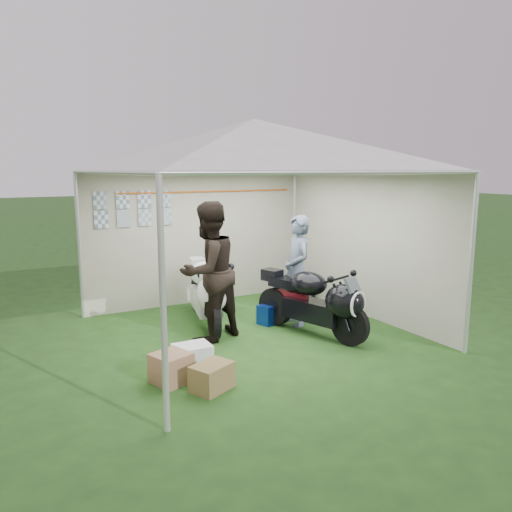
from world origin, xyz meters
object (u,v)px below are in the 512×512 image
(canopy_tent, at_px, (253,151))
(crate_1, at_px, (171,368))
(crate_3, at_px, (212,377))
(paddock_stand, at_px, (271,314))
(motorcycle_white, at_px, (206,290))
(crate_2, at_px, (178,369))
(crate_0, at_px, (192,356))
(person_dark_jacket, at_px, (209,271))
(person_blue_jacket, at_px, (297,271))
(motorcycle_black, at_px, (317,300))
(equipment_box, at_px, (300,286))

(canopy_tent, xyz_separation_m, crate_1, (-1.61, -1.06, -2.41))
(crate_3, bearing_deg, paddock_stand, 44.25)
(motorcycle_white, height_order, crate_2, motorcycle_white)
(motorcycle_white, bearing_deg, crate_3, -98.58)
(motorcycle_white, distance_m, paddock_stand, 1.06)
(crate_0, bearing_deg, crate_1, -143.16)
(paddock_stand, relative_size, person_dark_jacket, 0.21)
(person_dark_jacket, xyz_separation_m, crate_0, (-0.60, -0.86, -0.81))
(crate_1, relative_size, crate_2, 1.19)
(person_dark_jacket, bearing_deg, crate_1, 29.36)
(person_dark_jacket, height_order, person_blue_jacket, person_dark_jacket)
(paddock_stand, xyz_separation_m, crate_3, (-1.76, -1.71, -0.00))
(canopy_tent, relative_size, crate_2, 18.12)
(crate_0, bearing_deg, paddock_stand, 31.59)
(crate_3, bearing_deg, crate_2, 116.19)
(crate_0, height_order, crate_2, crate_0)
(paddock_stand, distance_m, person_blue_jacket, 0.79)
(motorcycle_white, distance_m, crate_3, 2.27)
(motorcycle_white, xyz_separation_m, motorcycle_black, (1.17, -1.18, -0.03))
(person_dark_jacket, xyz_separation_m, crate_1, (-0.96, -1.13, -0.79))
(equipment_box, height_order, crate_0, equipment_box)
(equipment_box, height_order, crate_1, equipment_box)
(person_blue_jacket, xyz_separation_m, equipment_box, (0.92, 1.26, -0.61))
(motorcycle_black, relative_size, person_dark_jacket, 0.97)
(person_blue_jacket, bearing_deg, crate_1, -52.34)
(canopy_tent, distance_m, person_blue_jacket, 1.91)
(motorcycle_black, height_order, equipment_box, motorcycle_black)
(paddock_stand, xyz_separation_m, equipment_box, (1.24, 1.03, 0.07))
(person_dark_jacket, bearing_deg, motorcycle_white, -130.16)
(person_dark_jacket, distance_m, crate_0, 1.33)
(crate_3, bearing_deg, equipment_box, 42.52)
(person_blue_jacket, xyz_separation_m, crate_1, (-2.40, -1.09, -0.66))
(crate_1, bearing_deg, crate_0, 36.84)
(motorcycle_white, relative_size, equipment_box, 4.45)
(canopy_tent, height_order, person_blue_jacket, canopy_tent)
(canopy_tent, height_order, crate_1, canopy_tent)
(person_blue_jacket, bearing_deg, motorcycle_black, 6.48)
(motorcycle_black, distance_m, paddock_stand, 0.94)
(canopy_tent, bearing_deg, equipment_box, 37.37)
(person_dark_jacket, relative_size, crate_1, 5.13)
(crate_0, height_order, crate_1, crate_1)
(person_dark_jacket, height_order, equipment_box, person_dark_jacket)
(equipment_box, distance_m, crate_3, 4.06)
(canopy_tent, distance_m, crate_3, 3.11)
(crate_1, distance_m, crate_3, 0.50)
(canopy_tent, xyz_separation_m, equipment_box, (1.70, 1.30, -2.35))
(motorcycle_black, relative_size, crate_2, 5.92)
(crate_1, distance_m, crate_2, 0.12)
(canopy_tent, height_order, crate_2, canopy_tent)
(person_blue_jacket, bearing_deg, crate_3, -41.38)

